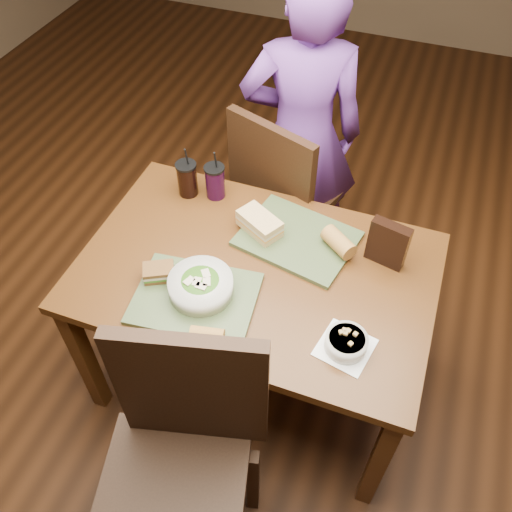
{
  "coord_description": "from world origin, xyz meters",
  "views": [
    {
      "loc": [
        0.44,
        -1.21,
        2.27
      ],
      "look_at": [
        0.0,
        0.0,
        0.82
      ],
      "focal_mm": 38.0,
      "sensor_mm": 36.0,
      "label": 1
    }
  ],
  "objects_px": {
    "sandwich_near": "(159,272)",
    "sandwich_far": "(260,223)",
    "dining_table": "(256,284)",
    "salad_bowl": "(201,285)",
    "baguette_far": "(339,242)",
    "chair_near": "(182,450)",
    "chair_far": "(277,195)",
    "diner": "(302,137)",
    "tray_far": "(297,239)",
    "cup_berry": "(215,181)",
    "tray_near": "(195,298)",
    "cup_cola": "(187,179)",
    "chip_bag": "(388,244)",
    "baguette_near": "(207,336)",
    "soup_bowl": "(346,342)"
  },
  "relations": [
    {
      "from": "dining_table",
      "to": "chair_near",
      "type": "bearing_deg",
      "value": -90.51
    },
    {
      "from": "dining_table",
      "to": "tray_far",
      "type": "bearing_deg",
      "value": 62.13
    },
    {
      "from": "dining_table",
      "to": "baguette_far",
      "type": "height_order",
      "value": "baguette_far"
    },
    {
      "from": "sandwich_far",
      "to": "diner",
      "type": "bearing_deg",
      "value": 91.87
    },
    {
      "from": "chair_far",
      "to": "sandwich_near",
      "type": "xyz_separation_m",
      "value": [
        -0.19,
        -0.77,
        0.23
      ]
    },
    {
      "from": "dining_table",
      "to": "salad_bowl",
      "type": "bearing_deg",
      "value": -127.46
    },
    {
      "from": "tray_near",
      "to": "cup_berry",
      "type": "bearing_deg",
      "value": 105.39
    },
    {
      "from": "chair_near",
      "to": "baguette_far",
      "type": "bearing_deg",
      "value": 72.56
    },
    {
      "from": "diner",
      "to": "sandwich_far",
      "type": "height_order",
      "value": "diner"
    },
    {
      "from": "diner",
      "to": "salad_bowl",
      "type": "relative_size",
      "value": 6.85
    },
    {
      "from": "diner",
      "to": "tray_far",
      "type": "height_order",
      "value": "diner"
    },
    {
      "from": "chair_near",
      "to": "tray_near",
      "type": "relative_size",
      "value": 2.54
    },
    {
      "from": "tray_near",
      "to": "soup_bowl",
      "type": "height_order",
      "value": "soup_bowl"
    },
    {
      "from": "tray_near",
      "to": "dining_table",
      "type": "bearing_deg",
      "value": 54.17
    },
    {
      "from": "dining_table",
      "to": "sandwich_near",
      "type": "bearing_deg",
      "value": -151.02
    },
    {
      "from": "soup_bowl",
      "to": "cup_berry",
      "type": "distance_m",
      "value": 0.87
    },
    {
      "from": "cup_berry",
      "to": "baguette_near",
      "type": "bearing_deg",
      "value": -69.15
    },
    {
      "from": "baguette_near",
      "to": "baguette_far",
      "type": "relative_size",
      "value": 0.81
    },
    {
      "from": "tray_far",
      "to": "cup_berry",
      "type": "xyz_separation_m",
      "value": [
        -0.4,
        0.13,
        0.07
      ]
    },
    {
      "from": "tray_near",
      "to": "cup_cola",
      "type": "relative_size",
      "value": 1.8
    },
    {
      "from": "chip_bag",
      "to": "sandwich_near",
      "type": "bearing_deg",
      "value": -140.82
    },
    {
      "from": "tray_far",
      "to": "salad_bowl",
      "type": "distance_m",
      "value": 0.44
    },
    {
      "from": "chair_far",
      "to": "chair_near",
      "type": "bearing_deg",
      "value": -84.89
    },
    {
      "from": "sandwich_near",
      "to": "sandwich_far",
      "type": "relative_size",
      "value": 0.65
    },
    {
      "from": "salad_bowl",
      "to": "sandwich_far",
      "type": "height_order",
      "value": "salad_bowl"
    },
    {
      "from": "dining_table",
      "to": "baguette_far",
      "type": "relative_size",
      "value": 9.62
    },
    {
      "from": "sandwich_far",
      "to": "baguette_far",
      "type": "xyz_separation_m",
      "value": [
        0.31,
        0.01,
        -0.0
      ]
    },
    {
      "from": "sandwich_far",
      "to": "cup_cola",
      "type": "height_order",
      "value": "cup_cola"
    },
    {
      "from": "chair_near",
      "to": "chair_far",
      "type": "xyz_separation_m",
      "value": [
        -0.11,
        1.26,
        -0.03
      ]
    },
    {
      "from": "soup_bowl",
      "to": "dining_table",
      "type": "bearing_deg",
      "value": 150.79
    },
    {
      "from": "chair_far",
      "to": "sandwich_far",
      "type": "distance_m",
      "value": 0.49
    },
    {
      "from": "cup_berry",
      "to": "chair_far",
      "type": "bearing_deg",
      "value": 58.15
    },
    {
      "from": "tray_near",
      "to": "sandwich_near",
      "type": "relative_size",
      "value": 3.24
    },
    {
      "from": "diner",
      "to": "dining_table",
      "type": "bearing_deg",
      "value": 76.81
    },
    {
      "from": "chair_near",
      "to": "tray_near",
      "type": "xyz_separation_m",
      "value": [
        -0.14,
        0.45,
        0.17
      ]
    },
    {
      "from": "sandwich_near",
      "to": "cup_cola",
      "type": "distance_m",
      "value": 0.48
    },
    {
      "from": "chair_near",
      "to": "sandwich_far",
      "type": "relative_size",
      "value": 5.38
    },
    {
      "from": "cup_cola",
      "to": "baguette_far",
      "type": "bearing_deg",
      "value": -9.38
    },
    {
      "from": "diner",
      "to": "cup_cola",
      "type": "xyz_separation_m",
      "value": [
        -0.34,
        -0.51,
        0.05
      ]
    },
    {
      "from": "diner",
      "to": "cup_berry",
      "type": "bearing_deg",
      "value": 46.67
    },
    {
      "from": "chair_near",
      "to": "diner",
      "type": "xyz_separation_m",
      "value": [
        -0.06,
        1.46,
        0.18
      ]
    },
    {
      "from": "chair_far",
      "to": "diner",
      "type": "bearing_deg",
      "value": 76.07
    },
    {
      "from": "cup_cola",
      "to": "dining_table",
      "type": "bearing_deg",
      "value": -35.9
    },
    {
      "from": "chair_far",
      "to": "cup_berry",
      "type": "distance_m",
      "value": 0.42
    },
    {
      "from": "sandwich_near",
      "to": "chair_near",
      "type": "bearing_deg",
      "value": -58.5
    },
    {
      "from": "chair_far",
      "to": "tray_near",
      "type": "height_order",
      "value": "chair_far"
    },
    {
      "from": "dining_table",
      "to": "diner",
      "type": "relative_size",
      "value": 0.84
    },
    {
      "from": "dining_table",
      "to": "sandwich_near",
      "type": "distance_m",
      "value": 0.37
    },
    {
      "from": "salad_bowl",
      "to": "baguette_far",
      "type": "bearing_deg",
      "value": 42.59
    },
    {
      "from": "sandwich_far",
      "to": "cup_berry",
      "type": "relative_size",
      "value": 0.87
    }
  ]
}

